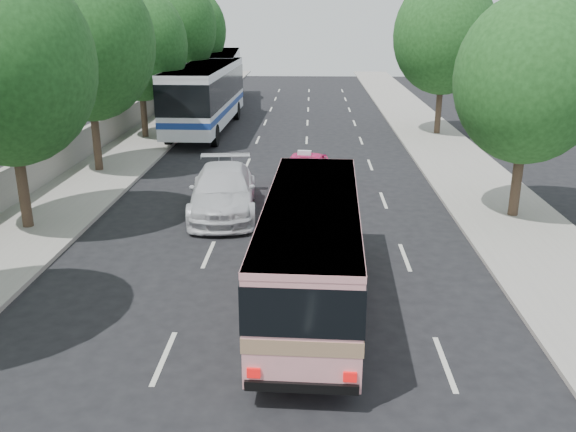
{
  "coord_description": "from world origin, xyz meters",
  "views": [
    {
      "loc": [
        1.26,
        -13.53,
        7.18
      ],
      "look_at": [
        0.62,
        3.1,
        1.6
      ],
      "focal_mm": 38.0,
      "sensor_mm": 36.0,
      "label": 1
    }
  ],
  "objects_px": {
    "tour_coach_front": "(206,92)",
    "pink_bus": "(311,241)",
    "white_pickup": "(223,191)",
    "pink_taxi": "(304,175)",
    "tour_coach_rear": "(220,73)"
  },
  "relations": [
    {
      "from": "pink_bus",
      "to": "pink_taxi",
      "type": "bearing_deg",
      "value": 93.79
    },
    {
      "from": "white_pickup",
      "to": "tour_coach_rear",
      "type": "xyz_separation_m",
      "value": [
        -4.3,
        28.95,
        1.62
      ]
    },
    {
      "from": "tour_coach_front",
      "to": "tour_coach_rear",
      "type": "distance_m",
      "value": 12.31
    },
    {
      "from": "tour_coach_rear",
      "to": "pink_taxi",
      "type": "bearing_deg",
      "value": -79.3
    },
    {
      "from": "tour_coach_front",
      "to": "pink_bus",
      "type": "bearing_deg",
      "value": -73.69
    },
    {
      "from": "tour_coach_front",
      "to": "tour_coach_rear",
      "type": "height_order",
      "value": "tour_coach_rear"
    },
    {
      "from": "pink_taxi",
      "to": "tour_coach_rear",
      "type": "xyz_separation_m",
      "value": [
        -7.3,
        26.47,
        1.63
      ]
    },
    {
      "from": "tour_coach_front",
      "to": "white_pickup",
      "type": "bearing_deg",
      "value": -77.65
    },
    {
      "from": "tour_coach_rear",
      "to": "pink_bus",
      "type": "bearing_deg",
      "value": -82.96
    },
    {
      "from": "pink_taxi",
      "to": "tour_coach_rear",
      "type": "distance_m",
      "value": 27.51
    },
    {
      "from": "pink_bus",
      "to": "tour_coach_front",
      "type": "relative_size",
      "value": 0.66
    },
    {
      "from": "white_pickup",
      "to": "pink_bus",
      "type": "bearing_deg",
      "value": -71.97
    },
    {
      "from": "white_pickup",
      "to": "tour_coach_front",
      "type": "bearing_deg",
      "value": 95.9
    },
    {
      "from": "white_pickup",
      "to": "tour_coach_rear",
      "type": "bearing_deg",
      "value": 92.93
    },
    {
      "from": "white_pickup",
      "to": "tour_coach_front",
      "type": "distance_m",
      "value": 17.09
    }
  ]
}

